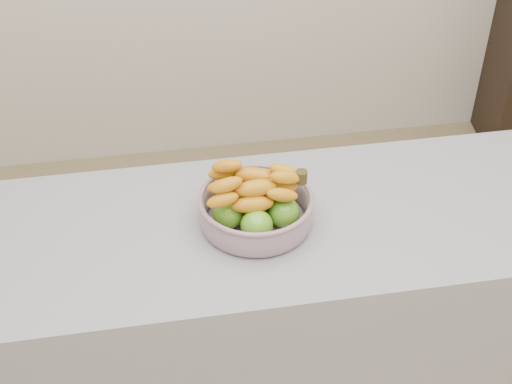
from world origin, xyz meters
TOP-DOWN VIEW (x-y plane):
  - counter at (0.00, 0.31)m, footprint 2.00×0.60m
  - fruit_bowl at (-0.08, 0.31)m, footprint 0.29×0.29m

SIDE VIEW (x-z plane):
  - counter at x=0.00m, z-range 0.00..0.90m
  - fruit_bowl at x=-0.08m, z-range 0.87..1.04m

